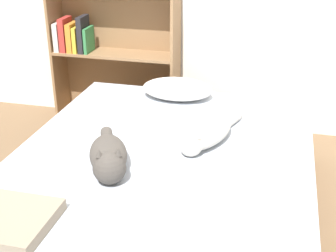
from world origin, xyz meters
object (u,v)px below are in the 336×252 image
at_px(cat_light, 207,133).
at_px(cat_dark, 108,157).
at_px(bookshelf, 112,49).
at_px(pillow, 177,89).
at_px(bed, 161,191).

distance_m(cat_light, cat_dark, 0.55).
height_order(cat_light, cat_dark, cat_dark).
bearing_deg(bookshelf, pillow, -35.69).
xyz_separation_m(pillow, cat_dark, (-0.10, -0.97, 0.01)).
height_order(pillow, cat_dark, cat_dark).
xyz_separation_m(bed, cat_light, (0.19, 0.20, 0.26)).
height_order(bed, pillow, pillow).
xyz_separation_m(pillow, bookshelf, (-0.60, 0.43, 0.10)).
bearing_deg(cat_dark, pillow, 151.12).
bearing_deg(bookshelf, bed, -60.22).
bearing_deg(bookshelf, cat_light, -48.90).
relative_size(cat_dark, bookshelf, 0.47).
relative_size(bed, cat_dark, 3.81).
height_order(cat_dark, bookshelf, bookshelf).
distance_m(bed, cat_light, 0.38).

